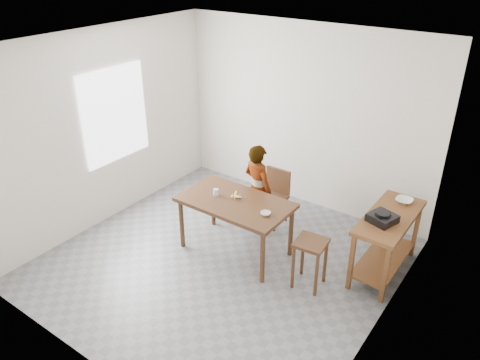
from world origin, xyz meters
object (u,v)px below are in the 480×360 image
Objects in this scene: prep_counter at (385,244)px; stool at (309,263)px; dining_chair at (271,198)px; dining_table at (235,226)px; child at (258,189)px.

stool is (-0.62, -0.75, -0.09)m from prep_counter.
dining_chair is 1.29× the size of stool.
dining_table is 1.09× the size of child.
dining_table is 2.28× the size of stool.
stool is (1.16, -0.64, -0.34)m from child.
stool is (1.09, -0.90, -0.09)m from dining_chair.
dining_chair is (0.01, 0.85, 0.02)m from dining_table.
child is at bearing 95.31° from dining_table.
stool is at bearing -129.35° from prep_counter.
child reaches higher than dining_chair.
prep_counter is 1.79m from child.
child is at bearing -103.36° from dining_chair.
dining_table is at bearing -90.43° from dining_chair.
child is at bearing -176.36° from prep_counter.
child is 2.10× the size of stool.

